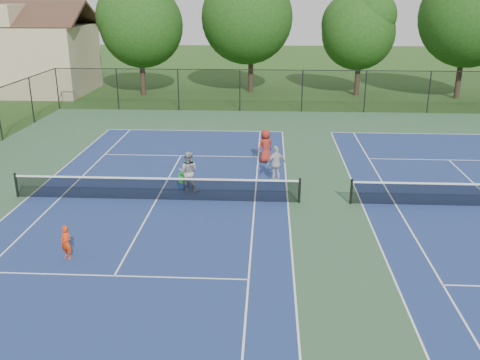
# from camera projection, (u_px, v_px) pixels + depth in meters

# --- Properties ---
(ground) EXTENTS (140.00, 140.00, 0.00)m
(ground) POSITION_uv_depth(u_px,v_px,m) (325.00, 203.00, 22.01)
(ground) COLOR #234716
(ground) RESTS_ON ground
(court_pad) EXTENTS (36.00, 36.00, 0.01)m
(court_pad) POSITION_uv_depth(u_px,v_px,m) (325.00, 203.00, 22.01)
(court_pad) COLOR #335A3D
(court_pad) RESTS_ON ground
(tennis_court_left) EXTENTS (12.00, 23.83, 1.07)m
(tennis_court_left) POSITION_uv_depth(u_px,v_px,m) (156.00, 198.00, 22.34)
(tennis_court_left) COLOR navy
(tennis_court_left) RESTS_ON ground
(perimeter_fence) EXTENTS (36.08, 36.08, 3.02)m
(perimeter_fence) POSITION_uv_depth(u_px,v_px,m) (327.00, 166.00, 21.48)
(perimeter_fence) COLOR black
(perimeter_fence) RESTS_ON ground
(tree_back_a) EXTENTS (6.80, 6.80, 9.15)m
(tree_back_a) POSITION_uv_depth(u_px,v_px,m) (139.00, 21.00, 43.30)
(tree_back_a) COLOR #2D2116
(tree_back_a) RESTS_ON ground
(tree_back_b) EXTENTS (7.60, 7.60, 10.03)m
(tree_back_b) POSITION_uv_depth(u_px,v_px,m) (251.00, 13.00, 44.53)
(tree_back_b) COLOR #2D2116
(tree_back_b) RESTS_ON ground
(tree_back_c) EXTENTS (6.00, 6.00, 8.40)m
(tree_back_c) POSITION_uv_depth(u_px,v_px,m) (361.00, 28.00, 43.49)
(tree_back_c) COLOR #2D2116
(tree_back_c) RESTS_ON ground
(tree_back_d) EXTENTS (7.80, 7.80, 10.37)m
(tree_back_d) POSITION_uv_depth(u_px,v_px,m) (468.00, 11.00, 41.68)
(tree_back_d) COLOR #2D2116
(tree_back_d) RESTS_ON ground
(clapboard_house) EXTENTS (10.80, 8.10, 7.65)m
(clapboard_house) POSITION_uv_depth(u_px,v_px,m) (29.00, 56.00, 45.73)
(clapboard_house) COLOR tan
(clapboard_house) RESTS_ON ground
(child_player) EXTENTS (0.49, 0.42, 1.15)m
(child_player) POSITION_uv_depth(u_px,v_px,m) (66.00, 243.00, 17.24)
(child_player) COLOR red
(child_player) RESTS_ON ground
(instructor) EXTENTS (0.95, 0.78, 1.81)m
(instructor) POSITION_uv_depth(u_px,v_px,m) (188.00, 172.00, 23.02)
(instructor) COLOR #949496
(instructor) RESTS_ON ground
(bystander_a) EXTENTS (1.07, 0.85, 1.69)m
(bystander_a) POSITION_uv_depth(u_px,v_px,m) (276.00, 164.00, 24.31)
(bystander_a) COLOR silver
(bystander_a) RESTS_ON ground
(bystander_c) EXTENTS (0.99, 0.89, 1.69)m
(bystander_c) POSITION_uv_depth(u_px,v_px,m) (266.00, 146.00, 27.09)
(bystander_c) COLOR maroon
(bystander_c) RESTS_ON ground
(ball_crate) EXTENTS (0.45, 0.43, 0.28)m
(ball_crate) POSITION_uv_depth(u_px,v_px,m) (184.00, 185.00, 23.67)
(ball_crate) COLOR navy
(ball_crate) RESTS_ON ground
(ball_hopper) EXTENTS (0.41, 0.37, 0.41)m
(ball_hopper) POSITION_uv_depth(u_px,v_px,m) (183.00, 178.00, 23.55)
(ball_hopper) COLOR green
(ball_hopper) RESTS_ON ball_crate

